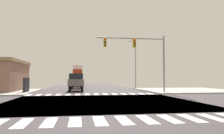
# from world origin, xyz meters

# --- Properties ---
(ground) EXTENTS (90.00, 90.00, 0.05)m
(ground) POSITION_xyz_m (0.00, 0.00, -0.03)
(ground) COLOR #423C40
(sidewalk_corner_ne) EXTENTS (12.00, 12.00, 0.14)m
(sidewalk_corner_ne) POSITION_xyz_m (13.00, 12.00, 0.07)
(sidewalk_corner_ne) COLOR #B2ADA3
(sidewalk_corner_ne) RESTS_ON ground
(crosswalk_near) EXTENTS (13.50, 2.00, 0.01)m
(crosswalk_near) POSITION_xyz_m (-0.25, -7.30, 0.00)
(crosswalk_near) COLOR white
(crosswalk_near) RESTS_ON ground
(crosswalk_far) EXTENTS (13.50, 2.00, 0.01)m
(crosswalk_far) POSITION_xyz_m (-0.25, 7.30, 0.00)
(crosswalk_far) COLOR white
(crosswalk_far) RESTS_ON ground
(traffic_signal_mast) EXTENTS (7.99, 0.55, 6.70)m
(traffic_signal_mast) POSITION_xyz_m (5.09, 7.77, 5.00)
(traffic_signal_mast) COLOR gray
(traffic_signal_mast) RESTS_ON ground
(street_lamp) EXTENTS (1.78, 0.32, 8.32)m
(street_lamp) POSITION_xyz_m (7.92, 20.61, 4.95)
(street_lamp) COLOR gray
(street_lamp) RESTS_ON ground
(box_truck_nearside_1) EXTENTS (2.40, 7.20, 4.85)m
(box_truck_nearside_1) POSITION_xyz_m (-2.00, 37.51, 2.56)
(box_truck_nearside_1) COLOR black
(box_truck_nearside_1) RESTS_ON ground
(pickup_queued_1) EXTENTS (2.00, 5.10, 2.35)m
(pickup_queued_1) POSITION_xyz_m (-2.00, 13.20, 1.29)
(pickup_queued_1) COLOR black
(pickup_queued_1) RESTS_ON ground
(suv_leading_3) EXTENTS (1.96, 4.60, 2.34)m
(suv_leading_3) POSITION_xyz_m (-2.00, 27.86, 1.39)
(suv_leading_3) COLOR black
(suv_leading_3) RESTS_ON ground
(suv_outer_4) EXTENTS (1.96, 4.60, 2.34)m
(suv_outer_4) POSITION_xyz_m (-2.00, 20.85, 1.39)
(suv_outer_4) COLOR black
(suv_outer_4) RESTS_ON ground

